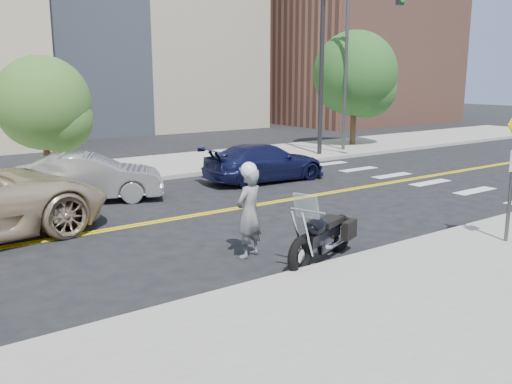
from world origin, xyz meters
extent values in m
plane|color=black|center=(0.00, 0.00, 0.00)|extent=(120.00, 120.00, 0.00)
cube|color=#9E9B91|center=(0.00, -7.50, 0.07)|extent=(60.00, 5.00, 0.15)
cube|color=#9E9B91|center=(0.00, 7.50, 0.07)|extent=(60.00, 5.00, 0.15)
cube|color=#8C5947|center=(26.00, 20.00, 6.00)|extent=(14.00, 12.00, 12.00)
cylinder|color=#4C4C51|center=(12.00, 6.50, 4.15)|extent=(0.16, 0.16, 8.00)
cylinder|color=black|center=(10.00, 6.00, 3.65)|extent=(0.20, 0.20, 7.00)
imported|color=#ACABB0|center=(-0.62, -3.58, 0.92)|extent=(0.78, 0.63, 1.84)
sphere|color=white|center=(-0.62, -3.58, 1.79)|extent=(0.33, 0.33, 0.33)
imported|color=#96989D|center=(-1.54, 3.32, 0.70)|extent=(4.52, 2.99, 1.41)
imported|color=#171A46|center=(4.54, 2.82, 0.65)|extent=(4.57, 1.98, 1.31)
cylinder|color=#382619|center=(-1.75, 6.85, 1.75)|extent=(0.23, 0.23, 3.51)
sphere|color=#396620|center=(-1.75, 6.85, 2.74)|extent=(3.16, 3.16, 3.16)
cylinder|color=#382619|center=(13.79, 7.63, 2.41)|extent=(0.29, 0.29, 4.82)
sphere|color=#22531A|center=(13.79, 7.63, 3.76)|extent=(4.26, 4.26, 4.26)
camera|label=1|loc=(-6.64, -12.21, 3.60)|focal=38.00mm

